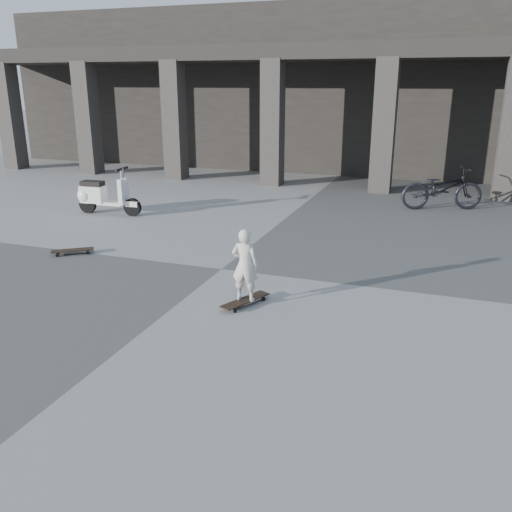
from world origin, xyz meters
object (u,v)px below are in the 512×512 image
(scooter, at_px, (98,195))
(longboard, at_px, (245,301))
(skateboard_spare, at_px, (73,251))
(bicycle, at_px, (442,189))
(child, at_px, (245,265))

(scooter, bearing_deg, longboard, -41.71)
(skateboard_spare, xyz_separation_m, bicycle, (6.84, 6.71, 0.49))
(child, relative_size, bicycle, 0.53)
(longboard, bearing_deg, child, 113.92)
(child, xyz_separation_m, bicycle, (2.65, 7.97, -0.09))
(bicycle, bearing_deg, child, 141.68)
(skateboard_spare, bearing_deg, bicycle, 8.80)
(child, bearing_deg, skateboard_spare, -19.27)
(skateboard_spare, relative_size, child, 0.69)
(skateboard_spare, distance_m, child, 4.41)
(skateboard_spare, bearing_deg, child, -52.37)
(longboard, xyz_separation_m, bicycle, (2.65, 7.97, 0.50))
(bicycle, bearing_deg, scooter, 92.93)
(skateboard_spare, height_order, scooter, scooter)
(child, height_order, bicycle, child)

